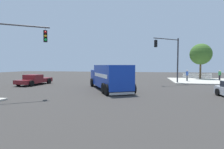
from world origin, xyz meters
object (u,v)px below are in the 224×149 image
object	(u,v)px
shade_tree_near	(201,54)
pedestrian_crossing	(220,74)
delivery_truck	(109,77)
pickup_maroon	(34,79)
traffic_light_secondary	(171,53)
traffic_light_primary	(11,47)
pedestrian_near_corner	(187,75)

from	to	relation	value
shade_tree_near	pedestrian_crossing	bearing A→B (deg)	119.10
delivery_truck	pickup_maroon	world-z (taller)	delivery_truck
pedestrian_crossing	shade_tree_near	bearing A→B (deg)	-60.90
traffic_light_secondary	pickup_maroon	distance (m)	19.13
pickup_maroon	traffic_light_primary	bearing A→B (deg)	116.75
delivery_truck	traffic_light_secondary	size ratio (longest dim) A/B	1.34
delivery_truck	traffic_light_secondary	bearing A→B (deg)	-133.10
traffic_light_secondary	traffic_light_primary	bearing A→B (deg)	46.08
traffic_light_primary	pedestrian_near_corner	bearing A→B (deg)	-132.94
traffic_light_secondary	pedestrian_crossing	distance (m)	10.76
traffic_light_primary	pedestrian_near_corner	xyz separation A→B (m)	(-16.55, -17.78, -2.88)
traffic_light_primary	shade_tree_near	size ratio (longest dim) A/B	0.90
traffic_light_secondary	pedestrian_crossing	bearing A→B (deg)	-145.38
traffic_light_secondary	pickup_maroon	size ratio (longest dim) A/B	1.19
delivery_truck	pedestrian_near_corner	size ratio (longest dim) A/B	4.88
delivery_truck	pickup_maroon	xyz separation A→B (m)	(10.96, -2.60, -0.68)
traffic_light_secondary	shade_tree_near	world-z (taller)	shade_tree_near
pedestrian_near_corner	pedestrian_crossing	world-z (taller)	pedestrian_near_corner
pickup_maroon	pedestrian_crossing	bearing A→B (deg)	-157.76
pickup_maroon	pedestrian_near_corner	xyz separation A→B (m)	(-21.11, -8.74, 0.41)
traffic_light_primary	traffic_light_secondary	distance (m)	19.53
traffic_light_primary	traffic_light_secondary	xyz separation A→B (m)	(-13.54, -14.07, 0.31)
pickup_maroon	traffic_light_secondary	bearing A→B (deg)	-164.49
traffic_light_secondary	pedestrian_near_corner	distance (m)	5.74
pickup_maroon	shade_tree_near	xyz separation A→B (m)	(-24.57, -14.43, 3.95)
traffic_light_secondary	pickup_maroon	world-z (taller)	traffic_light_secondary
traffic_light_primary	traffic_light_secondary	size ratio (longest dim) A/B	0.92
pickup_maroon	pedestrian_crossing	world-z (taller)	pedestrian_crossing
traffic_light_secondary	pickup_maroon	xyz separation A→B (m)	(18.10, 5.02, -3.59)
delivery_truck	traffic_light_secondary	xyz separation A→B (m)	(-7.14, -7.63, 2.91)
traffic_light_secondary	pickup_maroon	bearing A→B (deg)	15.51
traffic_light_secondary	pedestrian_near_corner	bearing A→B (deg)	-128.94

